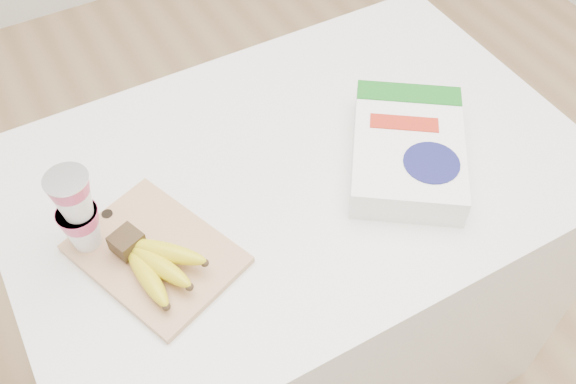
% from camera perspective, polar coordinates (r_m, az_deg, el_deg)
% --- Properties ---
extents(table, '(1.11, 0.74, 0.83)m').
position_cam_1_polar(table, '(1.56, 0.61, -7.88)').
color(table, silver).
rests_on(table, ground).
extents(cutting_board, '(0.28, 0.33, 0.01)m').
position_cam_1_polar(cutting_board, '(1.12, -11.69, -5.41)').
color(cutting_board, tan).
rests_on(cutting_board, table).
extents(bananas, '(0.14, 0.18, 0.06)m').
position_cam_1_polar(bananas, '(1.08, -11.86, -6.06)').
color(bananas, '#382816').
rests_on(bananas, cutting_board).
extents(yogurt_stack, '(0.07, 0.07, 0.17)m').
position_cam_1_polar(yogurt_stack, '(1.09, -18.30, -1.50)').
color(yogurt_stack, white).
rests_on(yogurt_stack, cutting_board).
extents(cereal_box, '(0.34, 0.36, 0.07)m').
position_cam_1_polar(cereal_box, '(1.24, 10.58, 3.74)').
color(cereal_box, white).
rests_on(cereal_box, table).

